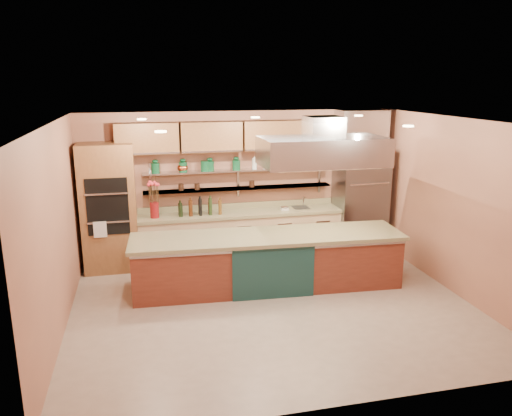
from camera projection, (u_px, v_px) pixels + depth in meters
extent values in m
cube|color=gray|center=(273.00, 307.00, 7.63)|extent=(6.00, 5.00, 0.02)
cube|color=black|center=(275.00, 121.00, 6.93)|extent=(6.00, 5.00, 0.02)
cube|color=#A2674C|center=(240.00, 184.00, 9.64)|extent=(6.00, 0.04, 2.80)
cube|color=#A2674C|center=(339.00, 284.00, 4.92)|extent=(6.00, 0.04, 2.80)
cube|color=#A2674C|center=(56.00, 232.00, 6.63)|extent=(0.04, 5.00, 2.80)
cube|color=#A2674C|center=(456.00, 207.00, 7.94)|extent=(0.04, 5.00, 2.80)
cube|color=brown|center=(109.00, 208.00, 8.87)|extent=(0.95, 0.64, 2.30)
cube|color=slate|center=(360.00, 200.00, 9.90)|extent=(0.95, 0.72, 2.10)
cube|color=tan|center=(241.00, 235.00, 9.58)|extent=(3.84, 0.64, 0.93)
cube|color=#ADB1B5|center=(239.00, 188.00, 9.52)|extent=(3.60, 0.26, 0.03)
cube|color=#ADB1B5|center=(239.00, 170.00, 9.43)|extent=(3.60, 0.26, 0.03)
cube|color=brown|center=(242.00, 136.00, 9.23)|extent=(4.60, 0.36, 0.55)
cube|color=#ADB1B5|center=(323.00, 151.00, 7.99)|extent=(2.00, 1.00, 0.45)
cube|color=#FFE5A5|center=(271.00, 122.00, 7.13)|extent=(4.00, 2.80, 0.02)
cube|color=maroon|center=(268.00, 261.00, 8.24)|extent=(4.39, 1.18, 0.91)
cylinder|color=maroon|center=(155.00, 210.00, 9.03)|extent=(0.19, 0.19, 0.28)
cube|color=black|center=(200.00, 208.00, 9.21)|extent=(0.87, 0.36, 0.27)
cube|color=beige|center=(285.00, 208.00, 9.59)|extent=(0.18, 0.16, 0.08)
cylinder|color=white|center=(303.00, 202.00, 9.76)|extent=(0.04, 0.04, 0.22)
ellipsoid|color=#B64C2A|center=(182.00, 168.00, 9.18)|extent=(0.23, 0.23, 0.14)
cylinder|color=#0E4324|center=(205.00, 166.00, 9.27)|extent=(0.20, 0.20, 0.19)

